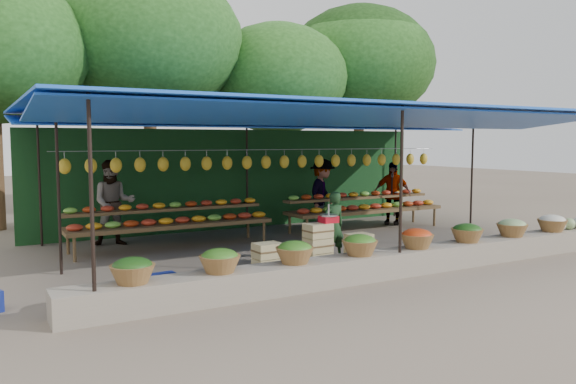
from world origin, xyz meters
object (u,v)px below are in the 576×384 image
weighing_scale (329,218)px  vendor_seated (334,225)px  crate_counter (316,249)px  blue_crate_front (160,286)px

weighing_scale → vendor_seated: vendor_seated is taller
weighing_scale → crate_counter: bearing=-180.0°
vendor_seated → blue_crate_front: bearing=11.3°
vendor_seated → crate_counter: bearing=28.8°
weighing_scale → blue_crate_front: 3.34m
crate_counter → vendor_seated: size_ratio=1.85×
crate_counter → weighing_scale: 0.59m
crate_counter → vendor_seated: bearing=31.8°
crate_counter → blue_crate_front: 3.03m
crate_counter → weighing_scale: bearing=0.0°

